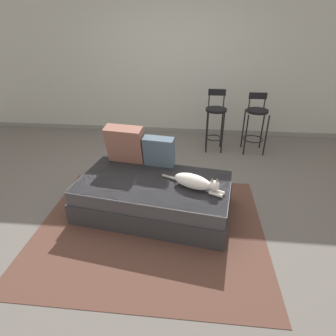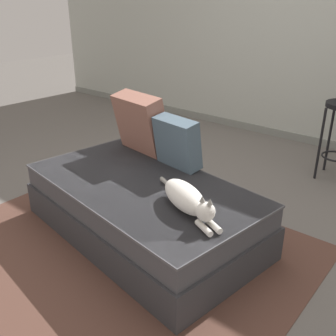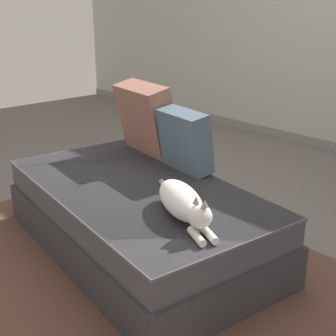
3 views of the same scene
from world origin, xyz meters
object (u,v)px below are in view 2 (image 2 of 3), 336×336
at_px(throw_pillow_middle, 177,143).
at_px(throw_pillow_corner, 141,123).
at_px(cat, 187,199).
at_px(couch, 143,208).

bearing_deg(throw_pillow_middle, throw_pillow_corner, 171.30).
distance_m(throw_pillow_corner, cat, 1.03).
distance_m(couch, cat, 0.54).
relative_size(couch, cat, 2.67).
height_order(throw_pillow_middle, cat, throw_pillow_middle).
distance_m(throw_pillow_middle, cat, 0.66).
xyz_separation_m(throw_pillow_middle, cat, (0.44, -0.47, -0.12)).
bearing_deg(cat, couch, 167.94).
bearing_deg(cat, throw_pillow_middle, 133.26).
bearing_deg(throw_pillow_corner, couch, -47.15).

